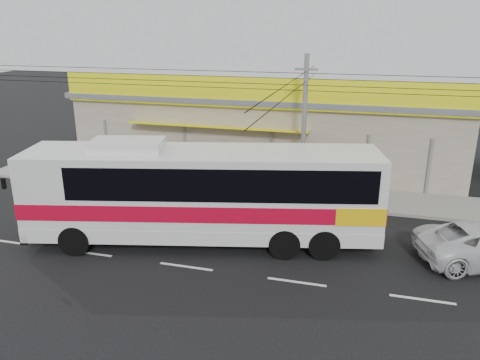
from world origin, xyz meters
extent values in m
plane|color=black|center=(0.00, 0.00, 0.00)|extent=(120.00, 120.00, 0.00)
cube|color=gray|center=(0.00, 6.00, 0.07)|extent=(30.00, 3.20, 0.15)
cube|color=gray|center=(0.00, 11.60, 2.10)|extent=(22.00, 8.00, 4.20)
cube|color=#53555A|center=(0.00, 11.60, 4.35)|extent=(22.60, 8.60, 0.30)
cube|color=#FBFF16|center=(0.00, 7.48, 4.90)|extent=(22.00, 0.24, 1.60)
cube|color=red|center=(-2.00, 7.45, 4.90)|extent=(9.00, 0.10, 1.20)
cube|color=#167C1A|center=(6.50, 7.45, 4.90)|extent=(2.40, 0.10, 1.10)
cube|color=navy|center=(9.20, 7.45, 4.90)|extent=(2.20, 0.10, 1.10)
cube|color=red|center=(-9.00, 7.45, 4.90)|extent=(3.00, 0.10, 1.10)
cube|color=yellow|center=(-2.00, 7.30, 3.00)|extent=(10.00, 1.20, 0.37)
cube|color=silver|center=(-0.08, -0.40, 2.13)|extent=(13.73, 5.80, 3.25)
cube|color=#BC0824|center=(-0.08, -0.40, 1.74)|extent=(13.78, 5.85, 0.62)
cube|color=#E6B60C|center=(5.60, 0.94, 1.74)|extent=(2.40, 3.20, 0.67)
cube|color=black|center=(0.69, -0.22, 2.86)|extent=(11.56, 5.33, 1.23)
cube|color=black|center=(-6.54, -1.92, 2.63)|extent=(0.74, 2.44, 1.68)
cube|color=silver|center=(-2.80, -1.04, 3.96)|extent=(2.98, 2.14, 0.40)
cylinder|color=black|center=(-4.37, -2.71, 0.58)|extent=(1.22, 0.62, 1.17)
cylinder|color=black|center=(-4.95, -0.24, 0.58)|extent=(1.22, 0.62, 1.17)
cylinder|color=black|center=(4.69, -0.58, 0.58)|extent=(1.22, 0.62, 1.17)
cylinder|color=black|center=(4.11, 1.89, 0.58)|extent=(1.22, 0.62, 1.17)
imported|color=maroon|center=(-5.97, 4.70, 0.68)|extent=(2.13, 1.13, 1.06)
imported|color=black|center=(-13.50, 6.71, 0.66)|extent=(1.74, 0.65, 1.02)
cylinder|color=slate|center=(2.98, 5.40, 3.52)|extent=(0.23, 0.23, 7.05)
cube|color=slate|center=(2.98, 5.40, 6.34)|extent=(1.06, 0.11, 0.11)
camera|label=1|loc=(5.83, -16.41, 8.26)|focal=35.00mm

